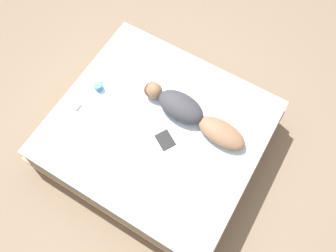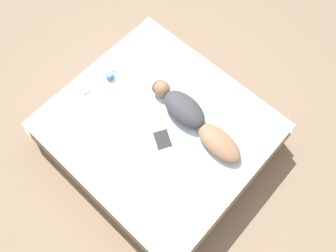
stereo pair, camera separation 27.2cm
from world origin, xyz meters
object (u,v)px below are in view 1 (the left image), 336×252
object	(u,v)px
person	(190,113)
open_magazine	(156,145)
coffee_mug	(98,87)
cell_phone	(74,105)

from	to	relation	value
person	open_magazine	distance (m)	0.49
person	open_magazine	xyz separation A→B (m)	(-0.46, 0.14, -0.09)
coffee_mug	cell_phone	xyz separation A→B (m)	(-0.31, 0.11, -0.04)
coffee_mug	cell_phone	distance (m)	0.33
person	open_magazine	world-z (taller)	person
coffee_mug	person	bearing A→B (deg)	-78.35
open_magazine	coffee_mug	bearing A→B (deg)	104.42
coffee_mug	open_magazine	bearing A→B (deg)	-105.80
open_magazine	coffee_mug	size ratio (longest dim) A/B	4.60
cell_phone	open_magazine	bearing A→B (deg)	-82.49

